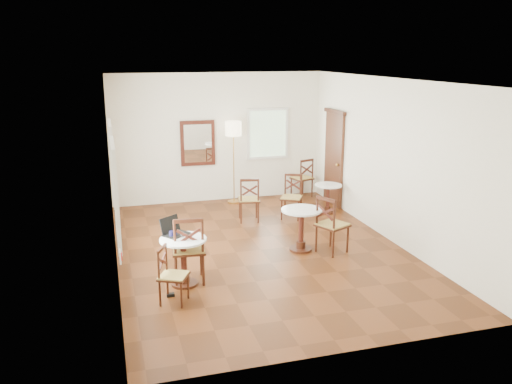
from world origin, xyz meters
TOP-DOWN VIEW (x-y plane):
  - ground at (0.00, 0.00)m, footprint 7.00×7.00m
  - room_shell at (-0.06, 0.27)m, footprint 5.02×7.02m
  - cafe_table_near at (-1.54, -1.09)m, footprint 0.71×0.71m
  - cafe_table_mid at (0.69, -0.21)m, footprint 0.72×0.72m
  - cafe_table_back at (2.08, 1.80)m, footprint 0.60×0.60m
  - chair_near_a at (-1.45, -1.01)m, footprint 0.54×0.54m
  - chair_near_b at (-1.78, -1.63)m, footprint 0.51×0.51m
  - chair_mid_a at (0.24, 1.68)m, footprint 0.50×0.50m
  - chair_mid_b at (1.16, -0.45)m, footprint 0.64×0.64m
  - chair_back_a at (2.00, 3.17)m, footprint 0.55×0.55m
  - chair_back_b at (1.18, 1.65)m, footprint 0.59×0.59m
  - floor_lamp at (0.28, 3.15)m, footprint 0.37×0.37m
  - laptop at (-1.64, -0.86)m, footprint 0.48×0.47m
  - mouse at (-1.42, -1.02)m, footprint 0.10×0.08m
  - navy_mug at (-1.68, -0.98)m, footprint 0.12×0.08m
  - water_glass at (-1.55, -1.14)m, footprint 0.05×0.05m
  - power_adapter at (-1.79, -1.44)m, footprint 0.11×0.07m

SIDE VIEW (x-z plane):
  - ground at x=0.00m, z-range 0.00..0.00m
  - power_adapter at x=-1.79m, z-range 0.00..0.05m
  - cafe_table_back at x=2.08m, z-range 0.08..0.71m
  - chair_near_b at x=-1.78m, z-range 0.00..0.82m
  - cafe_table_near at x=-1.54m, z-range 0.09..0.83m
  - chair_back_b at x=1.18m, z-range 0.00..0.93m
  - chair_mid_a at x=0.24m, z-range 0.00..0.94m
  - cafe_table_mid at x=0.69m, z-range 0.09..0.86m
  - chair_back_a at x=2.00m, z-range 0.00..0.96m
  - chair_mid_b at x=1.16m, z-range 0.00..1.03m
  - chair_near_a at x=-1.45m, z-range 0.00..1.08m
  - mouse at x=-1.42m, z-range 0.75..0.78m
  - water_glass at x=-1.55m, z-range 0.75..0.83m
  - navy_mug at x=-1.68m, z-range 0.75..0.84m
  - laptop at x=-1.64m, z-range 0.68..0.94m
  - floor_lamp at x=0.28m, z-range 0.67..2.58m
  - room_shell at x=-0.06m, z-range 0.38..3.39m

